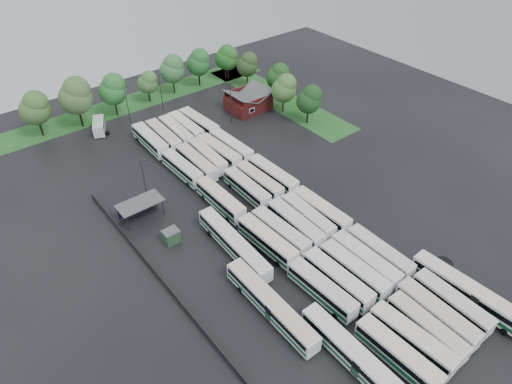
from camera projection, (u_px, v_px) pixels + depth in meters
ground at (290, 241)px, 79.62m from camera, size 160.00×160.00×0.00m
brick_building at (248, 103)px, 116.50m from camera, size 10.07×8.60×5.39m
wash_shed at (139, 204)px, 82.89m from camera, size 8.20×4.20×3.58m
utility_hut at (171, 236)px, 78.62m from camera, size 2.70×2.20×2.62m
grass_strip_north at (132, 103)px, 120.42m from camera, size 80.00×10.00×0.01m
grass_strip_east at (278, 98)px, 122.57m from camera, size 10.00×50.00×0.01m
west_fence at (154, 271)px, 73.30m from camera, size 0.10×50.00×1.20m
bus_r0c0 at (398, 354)px, 60.13m from camera, size 2.97×12.59×3.49m
bus_r0c1 at (412, 339)px, 61.95m from camera, size 3.29×12.71×3.51m
bus_r0c2 at (427, 328)px, 63.43m from camera, size 2.92×12.22×3.38m
bus_r0c3 at (437, 314)px, 65.09m from camera, size 3.09×12.81×3.54m
bus_r0c4 at (452, 303)px, 66.76m from camera, size 2.97×12.39×3.43m
bus_r1c0 at (322, 289)px, 68.78m from camera, size 3.04×12.40×3.43m
bus_r1c1 at (338, 279)px, 70.23m from camera, size 2.88×12.72×3.53m
bus_r1c2 at (354, 270)px, 71.71m from camera, size 2.81×12.65×3.51m
bus_r1c3 at (365, 261)px, 73.27m from camera, size 2.82×12.87×3.58m
bus_r1c4 at (379, 253)px, 74.77m from camera, size 2.76×12.42×3.45m
bus_r2c0 at (267, 241)px, 76.90m from camera, size 3.13×12.77×3.53m
bus_r2c1 at (280, 232)px, 78.63m from camera, size 3.09×12.57×3.47m
bus_r2c2 at (295, 224)px, 80.11m from camera, size 3.10×12.88×3.57m
bus_r2c3 at (308, 217)px, 81.79m from camera, size 3.10×12.31×3.40m
bus_r2c4 at (321, 211)px, 83.04m from camera, size 2.87×12.73×3.53m
bus_r3c0 at (220, 200)px, 85.54m from camera, size 2.72×12.70×3.54m
bus_r3c2 at (247, 188)px, 88.46m from camera, size 2.82×12.22×3.39m
bus_r3c3 at (259, 181)px, 90.15m from camera, size 2.78×12.22×3.39m
bus_r3c4 at (273, 175)px, 91.66m from camera, size 2.94×12.80×3.55m
bus_r4c0 at (182, 168)px, 93.74m from camera, size 2.87×12.27×3.40m
bus_r4c1 at (196, 163)px, 95.16m from camera, size 2.97×12.65×3.50m
bus_r4c2 at (207, 156)px, 97.07m from camera, size 3.17×12.35×3.41m
bus_r4c3 at (219, 152)px, 98.42m from camera, size 3.14×12.74×3.52m
bus_r4c4 at (231, 146)px, 100.04m from camera, size 2.99×12.73×3.53m
bus_r5c0 at (150, 140)px, 102.05m from camera, size 3.06×12.95×3.59m
bus_r5c1 at (164, 136)px, 103.41m from camera, size 3.18×12.96×3.58m
bus_r5c2 at (176, 132)px, 105.03m from camera, size 3.32×12.78×3.52m
bus_r5c3 at (186, 127)px, 106.88m from camera, size 2.72×12.33×3.43m
bus_r5c4 at (199, 123)px, 108.13m from camera, size 3.32×12.96×3.58m
artic_bus_west_a at (357, 359)px, 59.65m from camera, size 2.85×18.57×3.44m
artic_bus_west_b at (234, 244)px, 76.36m from camera, size 3.34×18.47×3.41m
artic_bus_west_c at (271, 305)px, 66.46m from camera, size 2.87×18.58×3.44m
artic_bus_east at (472, 294)px, 67.89m from camera, size 3.56×19.12×3.53m
minibus at (99, 126)px, 107.78m from camera, size 5.02×7.10×2.92m
tree_north_0 at (35, 108)px, 102.96m from camera, size 6.82×6.82×11.30m
tree_north_1 at (76, 95)px, 105.68m from camera, size 7.72×7.72×12.79m
tree_north_2 at (113, 89)px, 110.69m from camera, size 6.74×6.74×11.16m
tree_north_3 at (148, 82)px, 117.76m from camera, size 5.13×5.13×8.49m
tree_north_4 at (172, 69)px, 120.71m from camera, size 6.59×6.59×10.91m
tree_north_5 at (199, 62)px, 124.58m from camera, size 6.42×6.42×10.63m
tree_north_6 at (226, 57)px, 128.72m from camera, size 5.96×5.96×9.87m
tree_east_0 at (310, 99)px, 108.31m from camera, size 5.95×5.95×9.85m
tree_east_1 at (285, 88)px, 112.52m from camera, size 6.17×6.17×10.22m
tree_east_2 at (278, 76)px, 118.93m from camera, size 5.87×5.84×9.68m
tree_east_3 at (248, 64)px, 125.07m from camera, size 5.81×5.81×9.63m
tree_east_4 at (228, 58)px, 128.92m from camera, size 5.57×5.57×9.23m
lamp_post_ne at (231, 99)px, 108.69m from camera, size 1.61×0.31×10.48m
lamp_post_nw at (145, 179)px, 84.08m from camera, size 1.53×0.30×9.94m
lamp_post_back_w at (127, 103)px, 108.98m from camera, size 1.43×0.28×9.26m
lamp_post_back_e at (161, 90)px, 114.08m from camera, size 1.47×0.29×9.52m
puddle_0 at (373, 315)px, 67.35m from camera, size 5.46×5.46×0.01m
puddle_1 at (436, 301)px, 69.43m from camera, size 3.55×3.55×0.01m
puddle_2 at (255, 260)px, 76.10m from camera, size 7.72×7.72×0.01m
puddle_3 at (315, 230)px, 81.80m from camera, size 4.15×4.15×0.01m
puddle_4 at (444, 263)px, 75.56m from camera, size 3.00×3.00×0.01m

